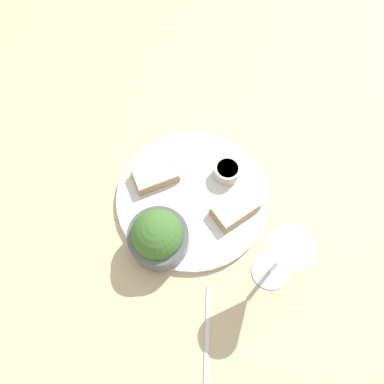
% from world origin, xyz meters
% --- Properties ---
extents(ground_plane, '(4.00, 4.00, 0.00)m').
position_xyz_m(ground_plane, '(0.00, 0.00, 0.00)').
color(ground_plane, '#C6B289').
extents(dinner_plate, '(0.31, 0.31, 0.01)m').
position_xyz_m(dinner_plate, '(0.00, 0.00, 0.01)').
color(dinner_plate, silver).
rests_on(dinner_plate, ground_plane).
extents(salad_bowl, '(0.11, 0.11, 0.10)m').
position_xyz_m(salad_bowl, '(0.07, 0.10, 0.05)').
color(salad_bowl, '#4C5156').
rests_on(salad_bowl, dinner_plate).
extents(sauce_ramekin, '(0.05, 0.05, 0.03)m').
position_xyz_m(sauce_ramekin, '(-0.07, -0.05, 0.03)').
color(sauce_ramekin, beige).
rests_on(sauce_ramekin, dinner_plate).
extents(cheese_toast_near, '(0.10, 0.08, 0.03)m').
position_xyz_m(cheese_toast_near, '(0.07, -0.04, 0.03)').
color(cheese_toast_near, tan).
rests_on(cheese_toast_near, dinner_plate).
extents(cheese_toast_far, '(0.11, 0.09, 0.03)m').
position_xyz_m(cheese_toast_far, '(-0.08, 0.04, 0.03)').
color(cheese_toast_far, tan).
rests_on(cheese_toast_far, dinner_plate).
extents(wine_glass, '(0.07, 0.07, 0.18)m').
position_xyz_m(wine_glass, '(-0.14, 0.16, 0.12)').
color(wine_glass, silver).
rests_on(wine_glass, ground_plane).
extents(fork, '(0.03, 0.20, 0.01)m').
position_xyz_m(fork, '(-0.02, 0.28, 0.00)').
color(fork, silver).
rests_on(fork, ground_plane).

